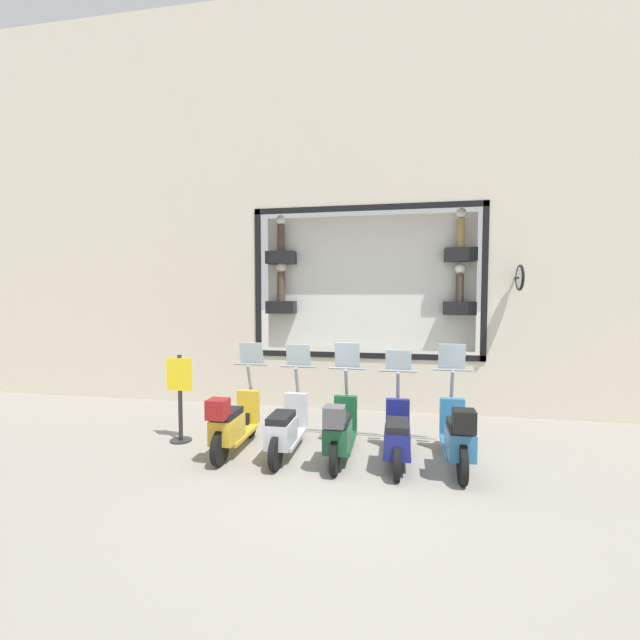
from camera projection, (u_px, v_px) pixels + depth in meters
name	position (u px, v px, depth m)	size (l,w,h in m)	color
ground_plane	(345.00, 476.00, 5.82)	(120.00, 120.00, 0.00)	gray
building_facade	(367.00, 200.00, 9.09)	(1.17, 36.00, 8.85)	beige
scooter_teal_0	(458.00, 435.00, 6.04)	(1.81, 0.60, 1.69)	black
scooter_navy_1	(397.00, 436.00, 6.24)	(1.79, 0.61, 1.58)	black
scooter_green_2	(340.00, 430.00, 6.34)	(1.80, 0.61, 1.68)	black
scooter_silver_3	(286.00, 428.00, 6.56)	(1.80, 0.60, 1.63)	black
scooter_yellow_4	(233.00, 423.00, 6.65)	(1.80, 0.61, 1.65)	black
shop_sign_post	(180.00, 396.00, 7.17)	(0.36, 0.45, 1.47)	#232326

